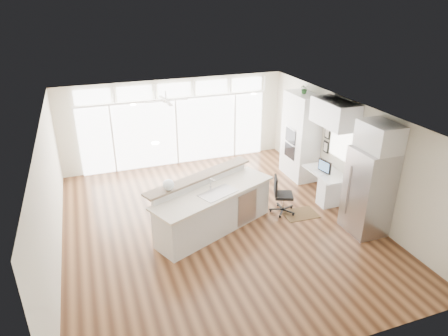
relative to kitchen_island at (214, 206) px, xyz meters
name	(u,v)px	position (x,y,z in m)	size (l,w,h in m)	color
floor	(218,225)	(0.13, 0.16, -0.62)	(7.00, 8.00, 0.02)	#442615
ceiling	(217,115)	(0.13, 0.16, 2.09)	(7.00, 8.00, 0.02)	silver
wall_back	(176,122)	(0.13, 4.16, 0.74)	(7.00, 0.04, 2.70)	beige
wall_front	(310,288)	(0.13, -3.84, 0.74)	(7.00, 0.04, 2.70)	beige
wall_left	(50,199)	(-3.37, 0.16, 0.74)	(0.04, 8.00, 2.70)	beige
wall_right	(348,154)	(3.63, 0.16, 0.74)	(0.04, 8.00, 2.70)	beige
glass_wall	(176,132)	(0.13, 4.10, 0.44)	(5.80, 0.06, 2.08)	white
transom_row	(174,90)	(0.13, 4.10, 1.77)	(5.90, 0.06, 0.40)	white
desk_window	(341,142)	(3.59, 0.46, 0.94)	(0.04, 0.85, 0.85)	white
ceiling_fan	(166,97)	(-0.37, 2.96, 1.87)	(1.16, 1.16, 0.32)	white
recessed_lights	(214,114)	(0.13, 0.36, 2.07)	(3.40, 3.00, 0.02)	#EEE2CA
oven_cabinet	(301,136)	(3.30, 1.96, 0.64)	(0.64, 1.20, 2.50)	white
desk_nook	(325,185)	(3.26, 0.46, -0.23)	(0.72, 1.30, 0.76)	white
upper_cabinets	(335,113)	(3.30, 0.46, 1.74)	(0.64, 1.30, 0.64)	white
refrigerator	(368,192)	(3.24, -1.19, 0.39)	(0.76, 0.90, 2.00)	#B0AFB4
fridge_cabinet	(380,136)	(3.30, -1.19, 1.69)	(0.64, 0.90, 0.60)	white
framed_photos	(327,140)	(3.59, 1.08, 0.79)	(0.06, 0.22, 0.80)	black
kitchen_island	(214,206)	(0.00, 0.00, 0.00)	(3.07, 1.16, 1.22)	white
rug	(300,214)	(2.23, -0.08, -0.60)	(0.84, 0.61, 0.01)	#322010
office_chair	(284,195)	(1.87, 0.17, -0.13)	(0.50, 0.46, 0.96)	black
fishbowl	(168,185)	(-1.03, -0.02, 0.73)	(0.25, 0.25, 0.25)	white
monitor	(325,166)	(3.18, 0.46, 0.33)	(0.07, 0.44, 0.36)	black
keyboard	(318,173)	(3.01, 0.46, 0.16)	(0.11, 0.30, 0.01)	white
potted_plant	(304,90)	(3.30, 1.96, 2.00)	(0.25, 0.27, 0.21)	#275D29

